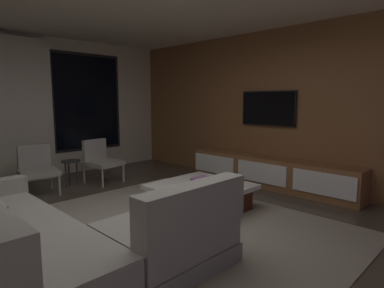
{
  "coord_description": "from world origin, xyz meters",
  "views": [
    {
      "loc": [
        -2.03,
        -2.78,
        1.49
      ],
      "look_at": [
        1.12,
        0.32,
        0.89
      ],
      "focal_mm": 30.13,
      "sensor_mm": 36.0,
      "label": 1
    }
  ],
  "objects_px": {
    "coffee_table": "(201,197)",
    "mounted_tv": "(268,108)",
    "sectional_couch": "(58,241)",
    "accent_chair_near_window": "(100,159)",
    "side_stool": "(71,165)",
    "book_stack_on_coffee_table": "(202,182)",
    "accent_chair_by_curtain": "(37,167)",
    "media_console": "(270,173)"
  },
  "relations": [
    {
      "from": "accent_chair_by_curtain",
      "to": "mounted_tv",
      "type": "height_order",
      "value": "mounted_tv"
    },
    {
      "from": "accent_chair_near_window",
      "to": "book_stack_on_coffee_table",
      "type": "bearing_deg",
      "value": -86.9
    },
    {
      "from": "accent_chair_by_curtain",
      "to": "side_stool",
      "type": "height_order",
      "value": "accent_chair_by_curtain"
    },
    {
      "from": "accent_chair_near_window",
      "to": "side_stool",
      "type": "relative_size",
      "value": 1.7
    },
    {
      "from": "sectional_couch",
      "to": "media_console",
      "type": "xyz_separation_m",
      "value": [
        3.73,
        0.16,
        -0.04
      ]
    },
    {
      "from": "sectional_couch",
      "to": "book_stack_on_coffee_table",
      "type": "relative_size",
      "value": 8.86
    },
    {
      "from": "sectional_couch",
      "to": "accent_chair_near_window",
      "type": "xyz_separation_m",
      "value": [
        1.88,
        2.57,
        0.14
      ]
    },
    {
      "from": "coffee_table",
      "to": "media_console",
      "type": "xyz_separation_m",
      "value": [
        1.69,
        -0.06,
        0.06
      ]
    },
    {
      "from": "sectional_couch",
      "to": "book_stack_on_coffee_table",
      "type": "distance_m",
      "value": 2.02
    },
    {
      "from": "accent_chair_near_window",
      "to": "side_stool",
      "type": "bearing_deg",
      "value": 169.55
    },
    {
      "from": "accent_chair_by_curtain",
      "to": "coffee_table",
      "type": "bearing_deg",
      "value": -62.62
    },
    {
      "from": "accent_chair_near_window",
      "to": "mounted_tv",
      "type": "height_order",
      "value": "mounted_tv"
    },
    {
      "from": "accent_chair_by_curtain",
      "to": "mounted_tv",
      "type": "bearing_deg",
      "value": -36.03
    },
    {
      "from": "coffee_table",
      "to": "mounted_tv",
      "type": "distance_m",
      "value": 2.21
    },
    {
      "from": "coffee_table",
      "to": "mounted_tv",
      "type": "relative_size",
      "value": 1.11
    },
    {
      "from": "side_stool",
      "to": "mounted_tv",
      "type": "bearing_deg",
      "value": -42.17
    },
    {
      "from": "media_console",
      "to": "mounted_tv",
      "type": "distance_m",
      "value": 1.13
    },
    {
      "from": "accent_chair_by_curtain",
      "to": "media_console",
      "type": "distance_m",
      "value": 3.85
    },
    {
      "from": "coffee_table",
      "to": "mounted_tv",
      "type": "height_order",
      "value": "mounted_tv"
    },
    {
      "from": "coffee_table",
      "to": "accent_chair_by_curtain",
      "type": "height_order",
      "value": "accent_chair_by_curtain"
    },
    {
      "from": "coffee_table",
      "to": "media_console",
      "type": "distance_m",
      "value": 1.69
    },
    {
      "from": "sectional_couch",
      "to": "coffee_table",
      "type": "bearing_deg",
      "value": 5.96
    },
    {
      "from": "accent_chair_near_window",
      "to": "mounted_tv",
      "type": "bearing_deg",
      "value": -47.44
    },
    {
      "from": "sectional_couch",
      "to": "accent_chair_by_curtain",
      "type": "relative_size",
      "value": 3.21
    },
    {
      "from": "sectional_couch",
      "to": "coffee_table",
      "type": "xyz_separation_m",
      "value": [
        2.04,
        0.21,
        -0.1
      ]
    },
    {
      "from": "coffee_table",
      "to": "accent_chair_near_window",
      "type": "distance_m",
      "value": 2.38
    },
    {
      "from": "mounted_tv",
      "to": "accent_chair_by_curtain",
      "type": "bearing_deg",
      "value": 143.97
    },
    {
      "from": "book_stack_on_coffee_table",
      "to": "accent_chair_near_window",
      "type": "relative_size",
      "value": 0.36
    },
    {
      "from": "coffee_table",
      "to": "accent_chair_near_window",
      "type": "height_order",
      "value": "accent_chair_near_window"
    },
    {
      "from": "sectional_couch",
      "to": "book_stack_on_coffee_table",
      "type": "height_order",
      "value": "sectional_couch"
    },
    {
      "from": "side_stool",
      "to": "media_console",
      "type": "bearing_deg",
      "value": -46.62
    },
    {
      "from": "media_console",
      "to": "side_stool",
      "type": "bearing_deg",
      "value": 133.38
    },
    {
      "from": "side_stool",
      "to": "coffee_table",
      "type": "bearing_deg",
      "value": -74.54
    },
    {
      "from": "sectional_couch",
      "to": "side_stool",
      "type": "distance_m",
      "value": 2.99
    },
    {
      "from": "side_stool",
      "to": "media_console",
      "type": "height_order",
      "value": "media_console"
    },
    {
      "from": "book_stack_on_coffee_table",
      "to": "side_stool",
      "type": "relative_size",
      "value": 0.61
    },
    {
      "from": "sectional_couch",
      "to": "side_stool",
      "type": "relative_size",
      "value": 5.43
    },
    {
      "from": "accent_chair_near_window",
      "to": "media_console",
      "type": "relative_size",
      "value": 0.25
    },
    {
      "from": "accent_chair_near_window",
      "to": "accent_chair_by_curtain",
      "type": "relative_size",
      "value": 1.0
    },
    {
      "from": "book_stack_on_coffee_table",
      "to": "media_console",
      "type": "bearing_deg",
      "value": 0.01
    },
    {
      "from": "book_stack_on_coffee_table",
      "to": "accent_chair_near_window",
      "type": "xyz_separation_m",
      "value": [
        -0.13,
        2.41,
        0.02
      ]
    },
    {
      "from": "mounted_tv",
      "to": "accent_chair_near_window",
      "type": "bearing_deg",
      "value": 132.56
    }
  ]
}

